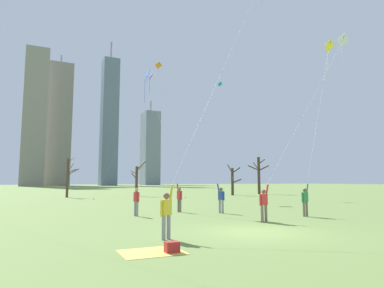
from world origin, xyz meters
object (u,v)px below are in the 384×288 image
(kite_flyer_midfield_right_purple, at_px, (212,182))
(bare_tree_leftmost, at_px, (68,176))
(kite_flyer_midfield_center_white, at_px, (278,174))
(kite_flyer_midfield_left_yellow, at_px, (309,172))
(picnic_spot, at_px, (163,249))
(bare_tree_center, at_px, (137,179))
(bare_tree_rightmost, at_px, (233,180))
(distant_kite_drifting_left_orange, at_px, (153,77))
(kite_flyer_foreground_left_green, at_px, (199,135))
(bare_tree_far_right_edge, at_px, (259,173))
(distant_kite_high_overhead_teal, at_px, (215,99))
(kite_flyer_foreground_right_blue, at_px, (172,169))
(bystander_far_off_by_trees, at_px, (136,200))

(kite_flyer_midfield_right_purple, distance_m, bare_tree_leftmost, 26.42)
(kite_flyer_midfield_center_white, relative_size, kite_flyer_midfield_left_yellow, 0.98)
(picnic_spot, relative_size, bare_tree_center, 0.37)
(bare_tree_rightmost, bearing_deg, picnic_spot, -125.24)
(distant_kite_drifting_left_orange, bearing_deg, kite_flyer_foreground_left_green, -104.45)
(kite_flyer_midfield_left_yellow, distance_m, bare_tree_rightmost, 28.30)
(kite_flyer_midfield_left_yellow, distance_m, bare_tree_far_right_edge, 32.80)
(distant_kite_high_overhead_teal, bearing_deg, kite_flyer_midfield_left_yellow, -106.44)
(picnic_spot, xyz_separation_m, bare_tree_rightmost, (22.60, 31.99, 2.09))
(kite_flyer_midfield_right_purple, bearing_deg, bare_tree_rightmost, 54.78)
(bare_tree_leftmost, bearing_deg, kite_flyer_foreground_right_blue, -78.66)
(kite_flyer_midfield_right_purple, relative_size, distant_kite_high_overhead_teal, 0.68)
(kite_flyer_foreground_left_green, distance_m, kite_flyer_midfield_left_yellow, 9.26)
(kite_flyer_midfield_right_purple, bearing_deg, bare_tree_leftmost, 104.72)
(kite_flyer_midfield_center_white, height_order, bare_tree_center, kite_flyer_midfield_center_white)
(bystander_far_off_by_trees, height_order, bare_tree_far_right_edge, bare_tree_far_right_edge)
(kite_flyer_midfield_center_white, bearing_deg, distant_kite_drifting_left_orange, 86.44)
(distant_kite_drifting_left_orange, bearing_deg, bare_tree_leftmost, 151.45)
(distant_kite_high_overhead_teal, bearing_deg, bare_tree_far_right_edge, 21.78)
(kite_flyer_midfield_right_purple, distance_m, bare_tree_center, 25.58)
(distant_kite_drifting_left_orange, bearing_deg, kite_flyer_midfield_left_yellow, -85.92)
(kite_flyer_midfield_center_white, bearing_deg, distant_kite_high_overhead_teal, 67.47)
(bare_tree_far_right_edge, bearing_deg, bare_tree_rightmost, -162.41)
(bystander_far_off_by_trees, bearing_deg, bare_tree_center, 74.07)
(bystander_far_off_by_trees, distance_m, bare_tree_far_right_edge, 35.85)
(bare_tree_far_right_edge, xyz_separation_m, bare_tree_leftmost, (-28.23, 1.73, -0.59))
(kite_flyer_midfield_center_white, height_order, kite_flyer_midfield_right_purple, kite_flyer_midfield_center_white)
(kite_flyer_midfield_left_yellow, distance_m, picnic_spot, 13.22)
(distant_kite_high_overhead_teal, bearing_deg, kite_flyer_foreground_left_green, -120.79)
(bystander_far_off_by_trees, height_order, distant_kite_drifting_left_orange, distant_kite_drifting_left_orange)
(bare_tree_rightmost, bearing_deg, kite_flyer_midfield_right_purple, -125.22)
(kite_flyer_foreground_right_blue, height_order, bystander_far_off_by_trees, kite_flyer_foreground_right_blue)
(distant_kite_drifting_left_orange, distance_m, bare_tree_rightmost, 18.48)
(bystander_far_off_by_trees, height_order, distant_kite_high_overhead_teal, distant_kite_high_overhead_teal)
(kite_flyer_midfield_left_yellow, relative_size, bare_tree_center, 2.53)
(bare_tree_center, xyz_separation_m, bare_tree_rightmost, (13.27, -3.59, -0.18))
(bystander_far_off_by_trees, relative_size, picnic_spot, 0.89)
(kite_flyer_midfield_right_purple, distance_m, distant_kite_high_overhead_teal, 25.54)
(kite_flyer_midfield_left_yellow, bearing_deg, bare_tree_far_right_edge, 58.56)
(kite_flyer_foreground_left_green, xyz_separation_m, kite_flyer_foreground_right_blue, (2.35, 8.87, -1.13))
(distant_kite_high_overhead_teal, bearing_deg, kite_flyer_midfield_center_white, -112.53)
(distant_kite_drifting_left_orange, bearing_deg, picnic_spot, -107.79)
(kite_flyer_foreground_left_green, relative_size, bare_tree_leftmost, 3.45)
(kite_flyer_midfield_left_yellow, distance_m, bare_tree_leftmost, 31.72)
(distant_kite_high_overhead_teal, relative_size, bare_tree_leftmost, 3.09)
(kite_flyer_midfield_right_purple, xyz_separation_m, kite_flyer_midfield_left_yellow, (4.41, -4.17, 0.61))
(kite_flyer_midfield_right_purple, bearing_deg, kite_flyer_foreground_right_blue, 133.80)
(bystander_far_off_by_trees, bearing_deg, kite_flyer_foreground_right_blue, 35.03)
(kite_flyer_foreground_left_green, bearing_deg, bare_tree_rightmost, 55.34)
(kite_flyer_foreground_left_green, relative_size, kite_flyer_midfield_right_purple, 1.63)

